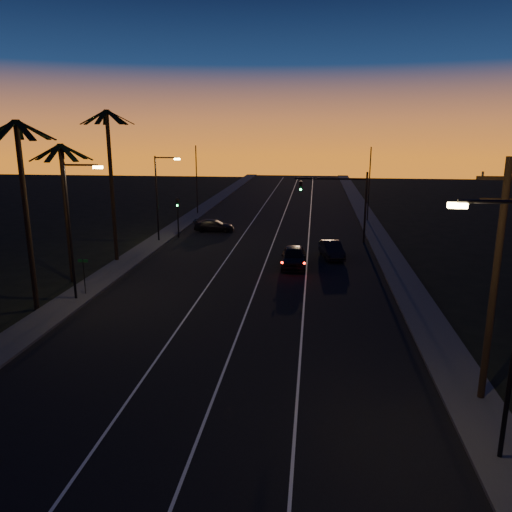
# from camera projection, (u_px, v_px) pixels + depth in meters

# --- Properties ---
(road) EXTENTS (20.00, 170.00, 0.01)m
(road) POSITION_uv_depth(u_px,v_px,m) (258.00, 266.00, 41.37)
(road) COLOR black
(road) RESTS_ON ground
(sidewalk_left) EXTENTS (2.40, 170.00, 0.16)m
(sidewalk_left) POSITION_uv_depth(u_px,v_px,m) (128.00, 261.00, 42.62)
(sidewalk_left) COLOR #383835
(sidewalk_left) RESTS_ON ground
(sidewalk_right) EXTENTS (2.40, 170.00, 0.16)m
(sidewalk_right) POSITION_uv_depth(u_px,v_px,m) (396.00, 269.00, 40.08)
(sidewalk_right) COLOR #383835
(sidewalk_right) RESTS_ON ground
(lane_stripe_left) EXTENTS (0.12, 160.00, 0.01)m
(lane_stripe_left) POSITION_uv_depth(u_px,v_px,m) (223.00, 264.00, 41.70)
(lane_stripe_left) COLOR silver
(lane_stripe_left) RESTS_ON road
(lane_stripe_mid) EXTENTS (0.12, 160.00, 0.01)m
(lane_stripe_mid) POSITION_uv_depth(u_px,v_px,m) (264.00, 266.00, 41.31)
(lane_stripe_mid) COLOR silver
(lane_stripe_mid) RESTS_ON road
(lane_stripe_right) EXTENTS (0.12, 160.00, 0.01)m
(lane_stripe_right) POSITION_uv_depth(u_px,v_px,m) (307.00, 267.00, 40.91)
(lane_stripe_right) COLOR silver
(lane_stripe_right) RESTS_ON road
(palm_near) EXTENTS (4.25, 4.16, 11.53)m
(palm_near) POSITION_uv_depth(u_px,v_px,m) (24.00, 197.00, 29.50)
(palm_near) COLOR black
(palm_near) RESTS_ON ground
(palm_mid) EXTENTS (4.25, 4.16, 10.03)m
(palm_mid) POSITION_uv_depth(u_px,v_px,m) (65.00, 198.00, 35.55)
(palm_mid) COLOR black
(palm_mid) RESTS_ON ground
(palm_far) EXTENTS (4.25, 4.16, 12.53)m
(palm_far) POSITION_uv_depth(u_px,v_px,m) (111.00, 172.00, 40.88)
(palm_far) COLOR black
(palm_far) RESTS_ON ground
(streetlight_left_near) EXTENTS (2.55, 0.26, 9.00)m
(streetlight_left_near) POSITION_uv_depth(u_px,v_px,m) (73.00, 221.00, 31.64)
(streetlight_left_near) COLOR black
(streetlight_left_near) RESTS_ON ground
(streetlight_left_far) EXTENTS (2.55, 0.26, 8.50)m
(streetlight_left_far) POSITION_uv_depth(u_px,v_px,m) (160.00, 192.00, 49.04)
(streetlight_left_far) COLOR black
(streetlight_left_far) RESTS_ON ground
(streetlight_right_near) EXTENTS (2.55, 0.26, 9.00)m
(streetlight_right_near) POSITION_uv_depth(u_px,v_px,m) (509.00, 313.00, 15.74)
(streetlight_right_near) COLOR black
(streetlight_right_near) RESTS_ON ground
(street_sign) EXTENTS (0.70, 0.06, 2.60)m
(street_sign) POSITION_uv_depth(u_px,v_px,m) (84.00, 272.00, 33.52)
(street_sign) COLOR black
(street_sign) RESTS_ON ground
(utility_pole) EXTENTS (2.20, 0.28, 10.00)m
(utility_pole) POSITION_uv_depth(u_px,v_px,m) (495.00, 278.00, 19.49)
(utility_pole) COLOR black
(utility_pole) RESTS_ON ground
(signal_mast) EXTENTS (7.10, 0.41, 7.00)m
(signal_mast) POSITION_uv_depth(u_px,v_px,m) (342.00, 194.00, 49.01)
(signal_mast) COLOR black
(signal_mast) RESTS_ON ground
(signal_post) EXTENTS (0.28, 0.37, 4.20)m
(signal_post) POSITION_uv_depth(u_px,v_px,m) (178.00, 210.00, 51.34)
(signal_post) COLOR black
(signal_post) RESTS_ON ground
(far_pole_left) EXTENTS (0.14, 0.14, 9.00)m
(far_pole_left) POSITION_uv_depth(u_px,v_px,m) (197.00, 180.00, 65.58)
(far_pole_left) COLOR black
(far_pole_left) RESTS_ON ground
(far_pole_right) EXTENTS (0.14, 0.14, 9.00)m
(far_pole_right) POSITION_uv_depth(u_px,v_px,m) (369.00, 185.00, 60.20)
(far_pole_right) COLOR black
(far_pole_right) RESTS_ON ground
(lead_car) EXTENTS (2.14, 5.60, 1.70)m
(lead_car) POSITION_uv_depth(u_px,v_px,m) (294.00, 257.00, 40.83)
(lead_car) COLOR black
(lead_car) RESTS_ON road
(right_car) EXTENTS (2.34, 4.61, 1.45)m
(right_car) POSITION_uv_depth(u_px,v_px,m) (332.00, 250.00, 43.76)
(right_car) COLOR black
(right_car) RESTS_ON road
(cross_car) EXTENTS (4.52, 1.98, 1.29)m
(cross_car) POSITION_uv_depth(u_px,v_px,m) (214.00, 226.00, 55.21)
(cross_car) COLOR black
(cross_car) RESTS_ON road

